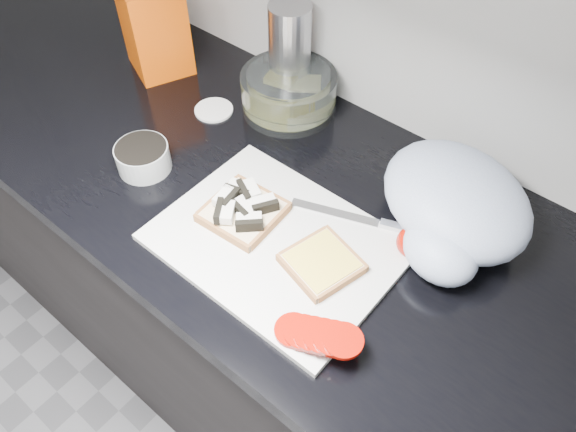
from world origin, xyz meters
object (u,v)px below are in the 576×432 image
object	(u,v)px
cutting_board	(277,243)
bread_bag	(155,27)
steel_canister	(290,53)
glass_bowl	(289,93)

from	to	relation	value
cutting_board	bread_bag	distance (m)	0.60
cutting_board	bread_bag	size ratio (longest dim) A/B	1.95
cutting_board	steel_canister	bearing A→B (deg)	126.71
bread_bag	steel_canister	bearing A→B (deg)	42.86
bread_bag	steel_canister	xyz separation A→B (m)	(0.30, 0.11, 0.00)
cutting_board	glass_bowl	xyz separation A→B (m)	(-0.22, 0.30, 0.04)
bread_bag	steel_canister	world-z (taller)	steel_canister
glass_bowl	bread_bag	size ratio (longest dim) A/B	0.98
cutting_board	glass_bowl	distance (m)	0.38
cutting_board	steel_canister	distance (m)	0.43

